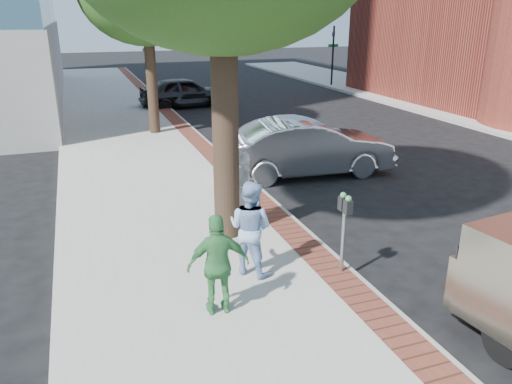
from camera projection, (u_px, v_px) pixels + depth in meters
name	position (u px, v px, depth m)	size (l,w,h in m)	color
ground	(290.00, 278.00, 9.00)	(120.00, 120.00, 0.00)	black
sidewalk	(144.00, 164.00, 15.58)	(5.00, 60.00, 0.15)	#9E9991
brick_strip	(212.00, 155.00, 16.25)	(0.60, 60.00, 0.01)	brown
curb	(222.00, 156.00, 16.39)	(0.10, 60.00, 0.15)	gray
signal_near	(149.00, 56.00, 28.01)	(0.70, 0.15, 3.80)	black
signal_far	(333.00, 51.00, 31.72)	(0.70, 0.15, 3.80)	black
parking_meter	(345.00, 217.00, 8.55)	(0.12, 0.32, 1.47)	gray
person_gray	(242.00, 189.00, 10.65)	(0.59, 0.39, 1.61)	#B4B5BA
person_officer	(250.00, 228.00, 8.63)	(0.83, 0.64, 1.70)	#8CAFD9
person_green	(218.00, 265.00, 7.45)	(0.94, 0.39, 1.61)	#3F8B48
sedan_silver	(307.00, 147.00, 14.51)	(1.74, 5.00, 1.65)	#ADAFB4
bg_car	(184.00, 92.00, 25.21)	(1.80, 4.46, 1.52)	black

